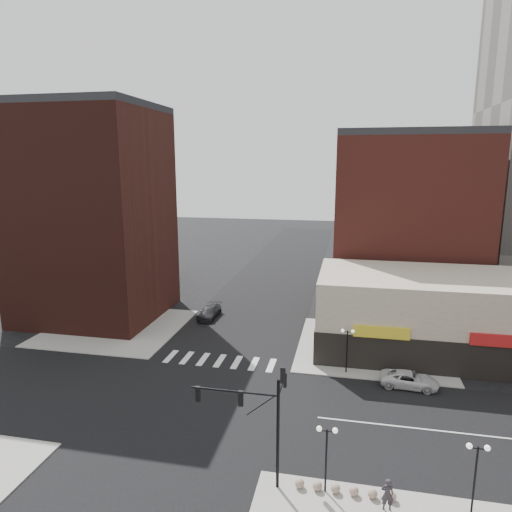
# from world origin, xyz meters

# --- Properties ---
(ground) EXTENTS (240.00, 240.00, 0.00)m
(ground) POSITION_xyz_m (0.00, 0.00, 0.00)
(ground) COLOR black
(ground) RESTS_ON ground
(road_ew) EXTENTS (200.00, 14.00, 0.02)m
(road_ew) POSITION_xyz_m (0.00, 0.00, 0.01)
(road_ew) COLOR black
(road_ew) RESTS_ON ground
(road_ns) EXTENTS (14.00, 200.00, 0.02)m
(road_ns) POSITION_xyz_m (0.00, 0.00, 0.01)
(road_ns) COLOR black
(road_ns) RESTS_ON ground
(sidewalk_nw) EXTENTS (15.00, 15.00, 0.12)m
(sidewalk_nw) POSITION_xyz_m (-14.50, 14.50, 0.06)
(sidewalk_nw) COLOR gray
(sidewalk_nw) RESTS_ON ground
(sidewalk_ne) EXTENTS (15.00, 15.00, 0.12)m
(sidewalk_ne) POSITION_xyz_m (14.50, 14.50, 0.06)
(sidewalk_ne) COLOR gray
(sidewalk_ne) RESTS_ON ground
(building_nw) EXTENTS (16.00, 15.00, 25.00)m
(building_nw) POSITION_xyz_m (-19.00, 18.50, 12.50)
(building_nw) COLOR #3A1812
(building_nw) RESTS_ON ground
(building_nw_low) EXTENTS (20.00, 18.00, 12.00)m
(building_nw_low) POSITION_xyz_m (-32.00, 34.00, 6.00)
(building_nw_low) COLOR #3A1812
(building_nw_low) RESTS_ON ground
(building_ne_midrise) EXTENTS (18.00, 15.00, 22.00)m
(building_ne_midrise) POSITION_xyz_m (19.00, 29.50, 11.00)
(building_ne_midrise) COLOR maroon
(building_ne_midrise) RESTS_ON ground
(building_ne_row) EXTENTS (24.20, 12.20, 8.00)m
(building_ne_row) POSITION_xyz_m (21.00, 15.00, 3.30)
(building_ne_row) COLOR #C5B49C
(building_ne_row) RESTS_ON ground
(traffic_signal) EXTENTS (5.59, 3.09, 7.77)m
(traffic_signal) POSITION_xyz_m (7.24, -7.83, 4.96)
(traffic_signal) COLOR black
(traffic_signal) RESTS_ON ground
(street_lamp_se_a) EXTENTS (1.22, 0.32, 4.16)m
(street_lamp_se_a) POSITION_xyz_m (11.00, -8.00, 3.29)
(street_lamp_se_a) COLOR black
(street_lamp_se_a) RESTS_ON sidewalk_se
(street_lamp_se_b) EXTENTS (1.22, 0.32, 4.16)m
(street_lamp_se_b) POSITION_xyz_m (19.00, -8.00, 3.29)
(street_lamp_se_b) COLOR black
(street_lamp_se_b) RESTS_ON sidewalk_se
(street_lamp_ne) EXTENTS (1.22, 0.32, 4.16)m
(street_lamp_ne) POSITION_xyz_m (12.00, 8.00, 3.29)
(street_lamp_ne) COLOR black
(street_lamp_ne) RESTS_ON sidewalk_ne
(bollard_row) EXTENTS (5.80, 0.55, 0.55)m
(bollard_row) POSITION_xyz_m (12.12, -8.00, 0.40)
(bollard_row) COLOR #866F5C
(bollard_row) RESTS_ON sidewalk_se
(white_suv) EXTENTS (5.01, 2.58, 1.35)m
(white_suv) POSITION_xyz_m (17.36, 6.47, 0.68)
(white_suv) COLOR silver
(white_suv) RESTS_ON ground
(dark_sedan_north) EXTENTS (2.14, 5.02, 1.45)m
(dark_sedan_north) POSITION_xyz_m (-4.88, 20.10, 0.72)
(dark_sedan_north) COLOR black
(dark_sedan_north) RESTS_ON ground
(pedestrian) EXTENTS (0.74, 0.52, 1.92)m
(pedestrian) POSITION_xyz_m (14.42, -8.75, 1.08)
(pedestrian) COLOR #2A272D
(pedestrian) RESTS_ON sidewalk_se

